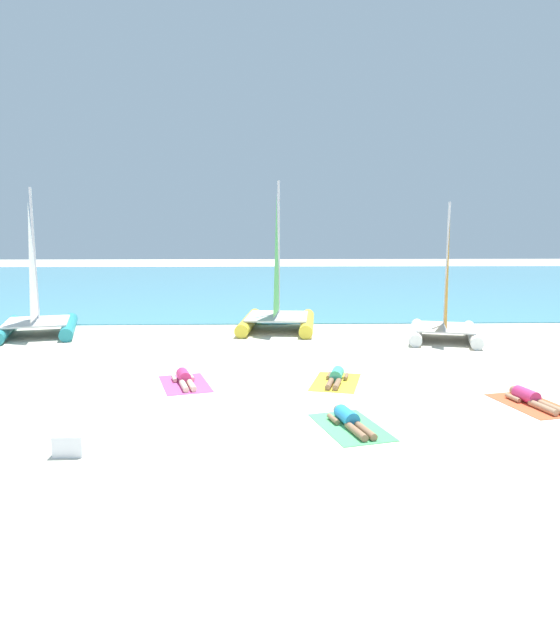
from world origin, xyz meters
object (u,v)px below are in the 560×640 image
(sailboat_teal, at_px, (37,313))
(cooler_box, at_px, (70,444))
(sailboat_yellow, at_px, (278,308))
(towel_center_left, at_px, (351,427))
(sunbather_center_right, at_px, (336,377))
(sailboat_white, at_px, (445,320))
(sunbather_center_left, at_px, (349,420))
(sunbather_leftmost, at_px, (185,378))
(sunbather_rightmost, at_px, (530,398))
(towel_center_right, at_px, (336,382))
(towel_leftmost, at_px, (185,384))
(towel_rightmost, at_px, (532,405))

(sailboat_teal, xyz_separation_m, cooler_box, (5.05, -11.57, -0.62))
(sailboat_teal, relative_size, sailboat_yellow, 0.94)
(towel_center_left, distance_m, sunbather_center_right, 3.39)
(sailboat_teal, distance_m, cooler_box, 12.64)
(sailboat_white, height_order, towel_center_left, sailboat_white)
(sunbather_center_left, xyz_separation_m, sunbather_center_right, (0.17, 3.32, 0.00))
(sailboat_teal, distance_m, sunbather_leftmost, 9.52)
(sailboat_white, distance_m, sunbather_center_left, 10.09)
(sunbather_leftmost, distance_m, sunbather_rightmost, 8.08)
(sunbather_center_left, xyz_separation_m, towel_center_right, (0.16, 3.26, -0.13))
(sailboat_teal, height_order, towel_leftmost, sailboat_teal)
(sailboat_yellow, height_order, sunbather_rightmost, sailboat_yellow)
(sailboat_yellow, relative_size, towel_leftmost, 3.01)
(sailboat_teal, height_order, sailboat_yellow, sailboat_yellow)
(sailboat_white, height_order, sunbather_leftmost, sailboat_white)
(sailboat_white, height_order, sunbather_rightmost, sailboat_white)
(towel_rightmost, bearing_deg, sunbather_leftmost, 165.53)
(sailboat_white, xyz_separation_m, towel_center_left, (-4.72, -8.96, -0.71))
(sailboat_yellow, height_order, sunbather_center_left, sailboat_yellow)
(sailboat_teal, distance_m, towel_center_right, 12.40)
(towel_center_right, bearing_deg, sunbather_leftmost, 179.75)
(towel_leftmost, height_order, cooler_box, cooler_box)
(sailboat_yellow, relative_size, towel_rightmost, 3.01)
(sunbather_rightmost, xyz_separation_m, cooler_box, (-9.16, -2.57, 0.05))
(sunbather_leftmost, bearing_deg, cooler_box, -122.17)
(sunbather_rightmost, bearing_deg, sailboat_yellow, 105.58)
(sailboat_yellow, height_order, towel_center_right, sailboat_yellow)
(sailboat_white, distance_m, towel_center_right, 7.29)
(towel_center_right, relative_size, towel_rightmost, 1.00)
(towel_center_right, distance_m, towel_rightmost, 4.53)
(towel_center_right, bearing_deg, sunbather_center_right, 75.28)
(sailboat_teal, height_order, towel_rightmost, sailboat_teal)
(sunbather_leftmost, bearing_deg, towel_rightmost, -30.46)
(sailboat_teal, relative_size, towel_leftmost, 2.84)
(sailboat_yellow, relative_size, cooler_box, 11.44)
(cooler_box, bearing_deg, sunbather_leftmost, 73.82)
(sailboat_white, distance_m, cooler_box, 14.04)
(sailboat_yellow, xyz_separation_m, towel_leftmost, (-2.52, -7.96, -0.85))
(sailboat_white, xyz_separation_m, sailboat_yellow, (-5.83, 2.28, 0.14))
(sailboat_white, bearing_deg, sunbather_leftmost, -130.20)
(sunbather_rightmost, bearing_deg, sunbather_center_right, 140.80)
(sunbather_center_left, bearing_deg, towel_center_left, -90.00)
(sailboat_yellow, bearing_deg, towel_center_left, -78.53)
(sunbather_center_left, bearing_deg, sunbather_rightmost, 2.52)
(towel_leftmost, xyz_separation_m, towel_center_left, (3.64, -3.28, 0.00))
(sailboat_white, distance_m, sunbather_leftmost, 10.10)
(sailboat_yellow, relative_size, sunbather_center_right, 3.68)
(sunbather_leftmost, bearing_deg, towel_center_left, -58.37)
(sunbather_leftmost, bearing_deg, sunbather_center_left, -57.95)
(sunbather_leftmost, height_order, sunbather_rightmost, same)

